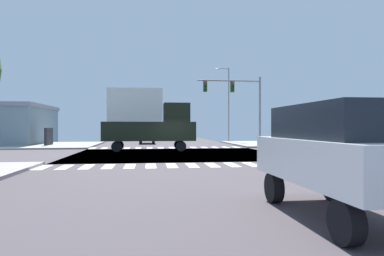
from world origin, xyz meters
The scene contains 12 objects.
ground centered at (0.00, 0.00, -0.03)m, with size 90.00×90.00×0.05m.
sidewalk_corner_ne centered at (13.00, 12.00, 0.07)m, with size 12.00×12.00×0.14m.
sidewalk_corner_nw centered at (-13.00, 12.00, 0.07)m, with size 12.00×12.00×0.14m.
crosswalk_near centered at (-0.25, -7.30, 0.00)m, with size 13.50×2.00×0.01m.
crosswalk_far centered at (-0.25, 7.30, 0.00)m, with size 13.50×2.00×0.01m.
traffic_signal_mast centered at (6.22, 7.10, 4.83)m, with size 6.01×0.55×6.57m.
street_lamp centered at (7.76, 17.46, 5.40)m, with size 1.78×0.32×9.17m.
sedan_nearside_1 centered at (-2.00, 15.81, 1.12)m, with size 1.80×4.30×1.88m.
box_truck_farside_1 centered at (-2.02, 3.50, 2.56)m, with size 7.20×2.40×4.85m.
sedan_crossing_2 centered at (-2.00, 27.83, 1.12)m, with size 1.80×4.30×1.88m.
suv_leading_2 centered at (2.00, -17.34, 1.39)m, with size 1.96×4.60×2.34m.
pickup_trailing_1 centered at (-2.00, 36.27, 1.29)m, with size 2.00×5.10×2.35m.
Camera 1 is at (-1.88, -23.97, 1.87)m, focal length 32.20 mm.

